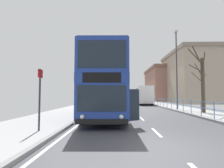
# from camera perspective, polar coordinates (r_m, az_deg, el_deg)

# --- Properties ---
(ground) EXTENTS (15.80, 140.00, 0.20)m
(ground) POSITION_cam_1_polar(r_m,az_deg,el_deg) (6.24, 11.79, -18.48)
(ground) COLOR #414146
(double_decker_bus_main) EXTENTS (3.44, 10.27, 4.53)m
(double_decker_bus_main) POSITION_cam_1_polar(r_m,az_deg,el_deg) (13.67, -1.86, -0.47)
(double_decker_bus_main) COLOR navy
(double_decker_bus_main) RESTS_ON ground
(background_bus_far_lane) EXTENTS (2.68, 10.98, 3.18)m
(background_bus_far_lane) POSITION_cam_1_polar(r_m,az_deg,el_deg) (35.38, 9.17, -3.26)
(background_bus_far_lane) COLOR white
(background_bus_far_lane) RESTS_ON ground
(pedestrian_railing_far_kerb) EXTENTS (0.05, 31.54, 1.10)m
(pedestrian_railing_far_kerb) POSITION_cam_1_polar(r_m,az_deg,el_deg) (21.42, 18.43, -5.37)
(pedestrian_railing_far_kerb) COLOR #386BA8
(pedestrian_railing_far_kerb) RESTS_ON ground
(bus_stop_sign_near) EXTENTS (0.08, 0.44, 2.67)m
(bus_stop_sign_near) POSITION_cam_1_polar(r_m,az_deg,el_deg) (8.70, -21.21, -2.43)
(bus_stop_sign_near) COLOR #2D2D33
(bus_stop_sign_near) RESTS_ON ground
(street_lamp_far_side) EXTENTS (0.28, 0.60, 8.79)m
(street_lamp_far_side) POSITION_cam_1_polar(r_m,az_deg,el_deg) (22.23, 19.14, 5.81)
(street_lamp_far_side) COLOR #38383D
(street_lamp_far_side) RESTS_ON ground
(bare_tree_far_00) EXTENTS (2.45, 3.08, 5.74)m
(bare_tree_far_00) POSITION_cam_1_polar(r_m,az_deg,el_deg) (18.36, 25.80, 0.73)
(bare_tree_far_00) COLOR #4C3D2D
(bare_tree_far_00) RESTS_ON ground
(background_building_00) EXTENTS (12.37, 17.20, 9.18)m
(background_building_00) POSITION_cam_1_polar(r_m,az_deg,el_deg) (55.14, 17.41, -0.20)
(background_building_00) COLOR #936656
(background_building_00) RESTS_ON ground
(background_building_01) EXTENTS (14.50, 16.62, 11.10)m
(background_building_01) POSITION_cam_1_polar(r_m,az_deg,el_deg) (45.44, 26.12, 1.86)
(background_building_01) COLOR gray
(background_building_01) RESTS_ON ground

